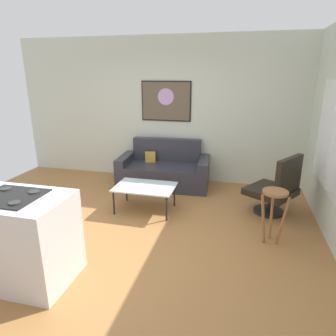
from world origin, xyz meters
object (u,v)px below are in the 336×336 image
at_px(couch, 164,171).
at_px(wall_painting, 166,101).
at_px(coffee_table, 145,188).
at_px(bar_stool, 274,204).
at_px(armchair, 277,188).

relative_size(couch, wall_painting, 1.77).
height_order(couch, coffee_table, couch).
distance_m(couch, bar_stool, 2.54).
relative_size(coffee_table, armchair, 0.98).
relative_size(coffee_table, bar_stool, 1.31).
bearing_deg(bar_stool, coffee_table, 164.60).
relative_size(couch, coffee_table, 1.88).
bearing_deg(coffee_table, couch, 89.65).
bearing_deg(couch, coffee_table, -90.35).
height_order(couch, armchair, armchair).
bearing_deg(couch, armchair, -22.99).
bearing_deg(wall_painting, coffee_table, -87.91).
xyz_separation_m(couch, armchair, (1.99, -0.85, 0.15)).
bearing_deg(armchair, bar_stool, -97.98).
height_order(armchair, wall_painting, wall_painting).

